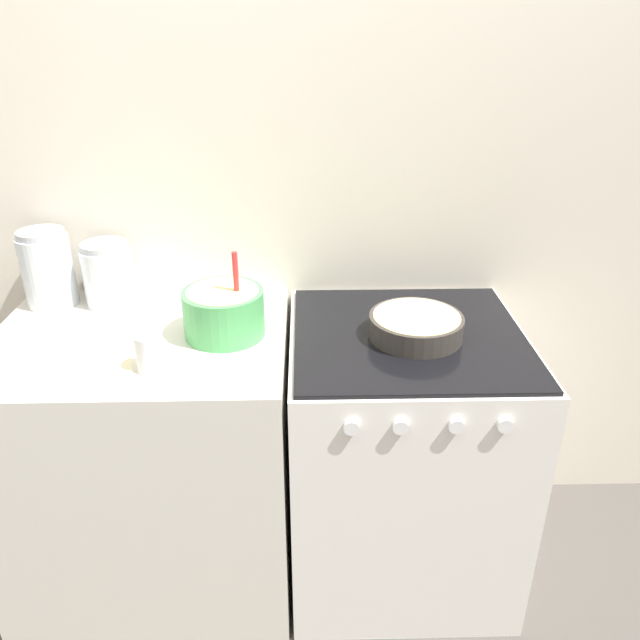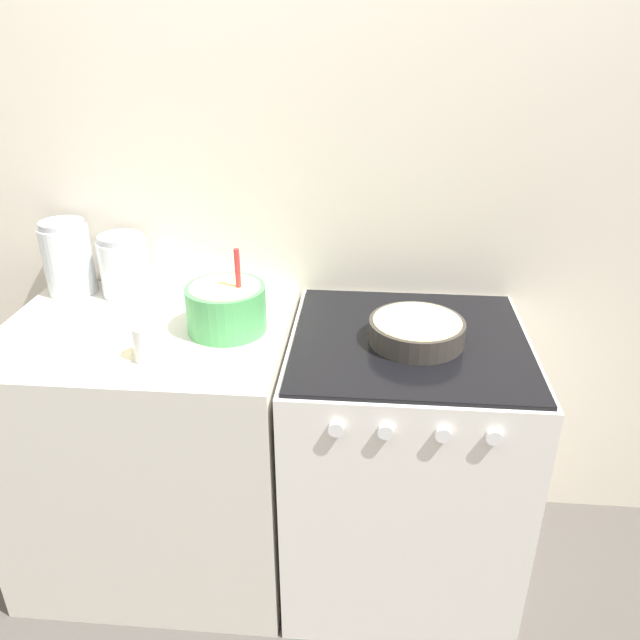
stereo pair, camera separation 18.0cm
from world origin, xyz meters
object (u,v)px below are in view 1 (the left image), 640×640
baking_pan (416,326)px  storage_jar_left (48,273)px  mixing_bowl (224,310)px  tin_can (149,352)px  stove (400,454)px  storage_jar_middle (109,278)px

baking_pan → storage_jar_left: storage_jar_left is taller
mixing_bowl → tin_can: bearing=-131.4°
mixing_bowl → baking_pan: mixing_bowl is taller
stove → mixing_bowl: mixing_bowl is taller
storage_jar_middle → tin_can: bearing=-63.1°
mixing_bowl → storage_jar_left: bearing=158.3°
baking_pan → storage_jar_middle: size_ratio=1.33×
mixing_bowl → baking_pan: bearing=-3.0°
storage_jar_left → tin_can: 0.59m
mixing_bowl → storage_jar_left: (-0.58, 0.23, 0.03)m
stove → storage_jar_middle: bearing=165.5°
mixing_bowl → tin_can: size_ratio=2.50×
storage_jar_left → stove: bearing=-12.1°
stove → tin_can: size_ratio=8.66×
baking_pan → tin_can: bearing=-167.0°
storage_jar_left → mixing_bowl: bearing=-21.7°
stove → baking_pan: bearing=-51.8°
baking_pan → tin_can: 0.75m
storage_jar_left → storage_jar_middle: storage_jar_left is taller
storage_jar_left → tin_can: size_ratio=2.41×
storage_jar_middle → tin_can: (0.22, -0.43, -0.04)m
baking_pan → storage_jar_middle: (-0.95, 0.26, 0.05)m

